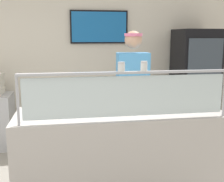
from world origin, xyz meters
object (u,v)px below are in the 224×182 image
object	(u,v)px
pizza_tray	(137,108)
pizza_server	(133,106)
parmesan_shaker	(121,67)
pepper_flake_shaker	(144,67)
worker_figure	(133,93)
drink_fridge	(195,83)

from	to	relation	value
pizza_tray	pizza_server	distance (m)	0.05
parmesan_shaker	pepper_flake_shaker	xyz separation A→B (m)	(0.20, 0.00, 0.00)
pizza_server	worker_figure	xyz separation A→B (m)	(0.14, 0.58, 0.02)
parmesan_shaker	pepper_flake_shaker	distance (m)	0.20
pepper_flake_shaker	pizza_server	bearing A→B (deg)	90.81
pizza_server	pepper_flake_shaker	xyz separation A→B (m)	(0.01, -0.36, 0.44)
pizza_server	parmesan_shaker	distance (m)	0.60
pizza_tray	worker_figure	bearing A→B (deg)	80.32
drink_fridge	pizza_server	bearing A→B (deg)	-130.82
parmesan_shaker	drink_fridge	bearing A→B (deg)	50.98
parmesan_shaker	drink_fridge	distance (m)	2.75
pizza_server	parmesan_shaker	xyz separation A→B (m)	(-0.20, -0.36, 0.44)
pizza_server	pepper_flake_shaker	world-z (taller)	pepper_flake_shaker
pizza_tray	parmesan_shaker	bearing A→B (deg)	-122.56
pizza_tray	pizza_server	size ratio (longest dim) A/B	1.55
parmesan_shaker	pizza_tray	bearing A→B (deg)	57.44
pizza_tray	drink_fridge	distance (m)	2.25
pepper_flake_shaker	drink_fridge	world-z (taller)	drink_fridge
worker_figure	parmesan_shaker	bearing A→B (deg)	-109.74
pepper_flake_shaker	worker_figure	bearing A→B (deg)	81.85
pizza_server	parmesan_shaker	bearing A→B (deg)	-109.69
pizza_tray	worker_figure	xyz separation A→B (m)	(0.10, 0.56, 0.04)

